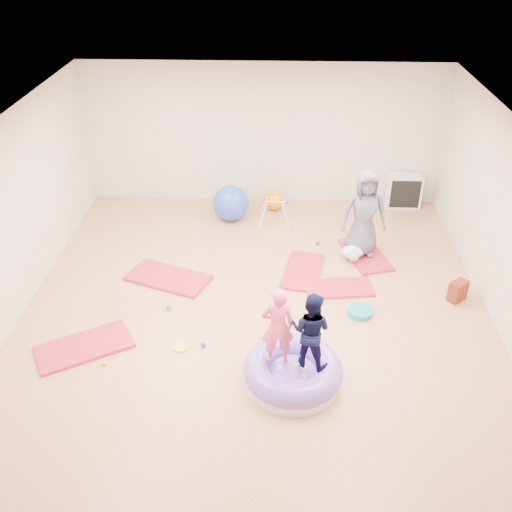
{
  "coord_description": "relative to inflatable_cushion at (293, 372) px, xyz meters",
  "views": [
    {
      "loc": [
        0.27,
        -6.7,
        5.25
      ],
      "look_at": [
        0.0,
        0.3,
        0.9
      ],
      "focal_mm": 40.0,
      "sensor_mm": 36.0,
      "label": 1
    }
  ],
  "objects": [
    {
      "name": "room",
      "position": [
        -0.53,
        1.29,
        1.24
      ],
      "size": [
        7.01,
        8.01,
        2.81
      ],
      "color": "#BC6F4D",
      "rests_on": "ground"
    },
    {
      "name": "infant",
      "position": [
        1.07,
        2.94,
        0.01
      ],
      "size": [
        0.39,
        0.4,
        0.23
      ],
      "color": "silver",
      "rests_on": "gym_mat_rear_right"
    },
    {
      "name": "cube_shelf",
      "position": [
        2.3,
        5.08,
        0.18
      ],
      "size": [
        0.68,
        0.33,
        0.68
      ],
      "color": "silver",
      "rests_on": "ground"
    },
    {
      "name": "exercise_ball_orange",
      "position": [
        -0.3,
        4.85,
        0.05
      ],
      "size": [
        0.41,
        0.41,
        0.41
      ],
      "primitive_type": "sphere",
      "color": "orange",
      "rests_on": "ground"
    },
    {
      "name": "gym_mat_rear_right",
      "position": [
        1.32,
        3.12,
        -0.13
      ],
      "size": [
        0.9,
        1.3,
        0.05
      ],
      "primitive_type": "cube",
      "rotation": [
        0.0,
        0.0,
        1.85
      ],
      "color": "#BC2340",
      "rests_on": "ground"
    },
    {
      "name": "exercise_ball_blue",
      "position": [
        -1.12,
        4.39,
        0.19
      ],
      "size": [
        0.69,
        0.69,
        0.69
      ],
      "primitive_type": "sphere",
      "color": "#2944AE",
      "rests_on": "ground"
    },
    {
      "name": "adult_caregiver",
      "position": [
        1.23,
        3.16,
        0.66
      ],
      "size": [
        0.78,
        0.53,
        1.54
      ],
      "primitive_type": "imported",
      "rotation": [
        0.0,
        0.0,
        0.06
      ],
      "color": "#4F515E",
      "rests_on": "gym_mat_rear_right"
    },
    {
      "name": "ball_pit_balls",
      "position": [
        -1.13,
        1.44,
        -0.12
      ],
      "size": [
        3.08,
        3.72,
        0.08
      ],
      "color": "red",
      "rests_on": "ground"
    },
    {
      "name": "gym_mat_center_back",
      "position": [
        0.21,
        2.56,
        -0.13
      ],
      "size": [
        0.8,
        1.26,
        0.05
      ],
      "primitive_type": "cube",
      "rotation": [
        0.0,
        0.0,
        1.38
      ],
      "color": "#BC2340",
      "rests_on": "ground"
    },
    {
      "name": "balance_disc",
      "position": [
        1.04,
        1.45,
        -0.11
      ],
      "size": [
        0.39,
        0.39,
        0.09
      ],
      "primitive_type": "cylinder",
      "color": "teal",
      "rests_on": "ground"
    },
    {
      "name": "inflatable_cushion",
      "position": [
        0.0,
        0.0,
        0.0
      ],
      "size": [
        1.28,
        1.28,
        0.4
      ],
      "rotation": [
        0.0,
        0.0,
        -0.38
      ],
      "color": "silver",
      "rests_on": "ground"
    },
    {
      "name": "yellow_toy",
      "position": [
        -1.54,
        0.57,
        -0.14
      ],
      "size": [
        0.19,
        0.19,
        0.03
      ],
      "primitive_type": "cylinder",
      "color": "yellow",
      "rests_on": "ground"
    },
    {
      "name": "child_navy",
      "position": [
        0.19,
        0.0,
        0.74
      ],
      "size": [
        0.62,
        0.56,
        1.05
      ],
      "primitive_type": "imported",
      "rotation": [
        0.0,
        0.0,
        2.75
      ],
      "color": "black",
      "rests_on": "inflatable_cushion"
    },
    {
      "name": "backpack",
      "position": [
        2.57,
        1.87,
        0.01
      ],
      "size": [
        0.33,
        0.32,
        0.33
      ],
      "primitive_type": "cube",
      "rotation": [
        0.0,
        0.0,
        0.69
      ],
      "color": "#AC2E13",
      "rests_on": "ground"
    },
    {
      "name": "infant_play_gym",
      "position": [
        -0.29,
        4.28,
        0.15
      ],
      "size": [
        0.61,
        0.58,
        0.47
      ],
      "rotation": [
        0.0,
        0.0,
        0.37
      ],
      "color": "silver",
      "rests_on": "ground"
    },
    {
      "name": "gym_mat_front_left",
      "position": [
        -2.87,
        0.53,
        -0.13
      ],
      "size": [
        1.42,
        1.2,
        0.05
      ],
      "primitive_type": "cube",
      "rotation": [
        0.0,
        0.0,
        0.53
      ],
      "color": "#BC2340",
      "rests_on": "ground"
    },
    {
      "name": "gym_mat_right",
      "position": [
        0.78,
        2.09,
        -0.13
      ],
      "size": [
        1.12,
        0.66,
        0.04
      ],
      "primitive_type": "cube",
      "rotation": [
        0.0,
        0.0,
        0.13
      ],
      "color": "#BC2340",
      "rests_on": "ground"
    },
    {
      "name": "gym_mat_mid_left",
      "position": [
        -2.0,
        2.26,
        -0.13
      ],
      "size": [
        1.47,
        1.1,
        0.06
      ],
      "primitive_type": "cube",
      "rotation": [
        0.0,
        0.0,
        -0.37
      ],
      "color": "#BC2340",
      "rests_on": "ground"
    },
    {
      "name": "child_pink",
      "position": [
        -0.21,
        0.03,
        0.77
      ],
      "size": [
        0.43,
        0.31,
        1.11
      ],
      "primitive_type": "imported",
      "rotation": [
        0.0,
        0.0,
        3.25
      ],
      "color": "#F95083",
      "rests_on": "inflatable_cushion"
    }
  ]
}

